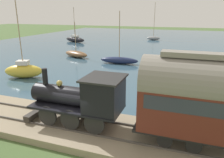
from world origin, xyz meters
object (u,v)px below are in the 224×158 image
Objects in this scene: sailboat_navy at (119,60)px; rowboat_far_out at (105,80)px; sailboat_gray at (153,38)px; sailboat_black at (75,39)px; steam_locomotive at (84,97)px; rowboat_off_pier at (63,97)px; sailboat_yellow at (24,70)px; rowboat_mid_harbor at (101,101)px; sailboat_brown at (76,54)px.

rowboat_far_out is at bearing -175.51° from sailboat_navy.
sailboat_navy is at bearing 174.53° from sailboat_gray.
sailboat_navy is 25.01m from sailboat_black.
rowboat_off_pier is at bearing 45.39° from steam_locomotive.
steam_locomotive is 0.85× the size of sailboat_navy.
sailboat_yellow is 3.96× the size of rowboat_far_out.
rowboat_mid_harbor is (-13.61, -2.82, -0.30)m from sailboat_navy.
sailboat_yellow is 3.16× the size of rowboat_mid_harbor.
sailboat_navy is (-2.20, -7.91, -0.00)m from sailboat_brown.
rowboat_mid_harbor is at bearing -128.12° from sailboat_black.
rowboat_far_out is at bearing 14.46° from steam_locomotive.
sailboat_black is 37.62m from rowboat_mid_harbor.
sailboat_black is (28.29, 9.15, -0.14)m from sailboat_yellow.
sailboat_gray is (26.56, -8.04, 0.05)m from sailboat_brown.
sailboat_yellow reaches higher than sailboat_black.
rowboat_off_pier is 0.72× the size of rowboat_mid_harbor.
rowboat_far_out is (-27.02, -18.13, -0.44)m from sailboat_black.
steam_locomotive is 46.86m from sailboat_gray.
rowboat_mid_harbor is at bearing -124.65° from sailboat_brown.
rowboat_mid_harbor is (0.49, -3.13, -0.05)m from rowboat_off_pier.
sailboat_yellow is (-12.10, -0.13, 0.30)m from sailboat_brown.
sailboat_black is (18.39, 16.94, 0.16)m from sailboat_navy.
sailboat_navy is at bearing -26.08° from rowboat_far_out.
sailboat_brown reaches higher than steam_locomotive.
sailboat_black is 36.50m from rowboat_off_pier.
sailboat_navy reaches higher than rowboat_off_pier.
sailboat_brown is at bearing 23.52° from rowboat_mid_harbor.
rowboat_mid_harbor is at bearing -171.65° from sailboat_navy.
sailboat_gray is at bearing 4.25° from steam_locomotive.
steam_locomotive is 41.77m from sailboat_black.
sailboat_brown reaches higher than rowboat_mid_harbor.
rowboat_far_out is (1.27, -8.98, -0.58)m from sailboat_yellow.
sailboat_brown is 27.75m from sailboat_gray.
sailboat_brown is 19.11m from rowboat_mid_harbor.
rowboat_off_pier is (-16.29, -7.61, -0.26)m from sailboat_brown.
sailboat_black is at bearing 50.30° from sailboat_brown.
sailboat_gray is 3.23× the size of rowboat_mid_harbor.
sailboat_brown is at bearing 12.24° from rowboat_off_pier.
steam_locomotive is at bearing -147.40° from rowboat_off_pier.
steam_locomotive is 1.09× the size of sailboat_brown.
rowboat_off_pier reaches higher than rowboat_mid_harbor.
sailboat_navy is 2.48× the size of rowboat_mid_harbor.
sailboat_gray is 42.85m from rowboat_off_pier.
sailboat_black is (16.19, 9.03, 0.16)m from sailboat_brown.
sailboat_black reaches higher than rowboat_mid_harbor.
sailboat_gray reaches higher than steam_locomotive.
sailboat_yellow is 1.13× the size of sailboat_black.
sailboat_navy is 0.79× the size of sailboat_yellow.
sailboat_gray is at bearing 4.32° from sailboat_brown.
sailboat_black reaches higher than sailboat_brown.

